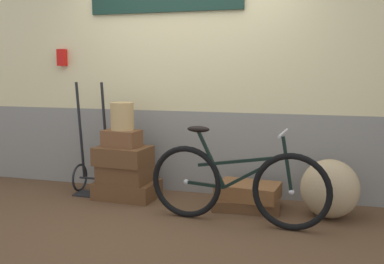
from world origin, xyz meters
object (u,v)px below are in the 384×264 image
suitcase_4 (246,203)px  luggage_trolley (93,169)px  suitcase_1 (125,173)px  suitcase_5 (248,191)px  burlap_sack (330,189)px  suitcase_0 (127,189)px  wicker_basket (122,116)px  bicycle (236,185)px  suitcase_2 (123,156)px  suitcase_3 (122,138)px

suitcase_4 → luggage_trolley: (-1.79, 0.07, 0.23)m
luggage_trolley → suitcase_1: bearing=-12.1°
suitcase_5 → burlap_sack: size_ratio=1.08×
suitcase_0 → luggage_trolley: (-0.46, 0.07, 0.19)m
wicker_basket → bicycle: 1.51m
suitcase_2 → burlap_sack: (2.16, -0.02, -0.20)m
suitcase_1 → bicycle: 1.39m
suitcase_5 → luggage_trolley: (-1.81, 0.09, 0.09)m
suitcase_3 → wicker_basket: (0.00, 0.02, 0.24)m
suitcase_4 → suitcase_5: size_ratio=1.08×
suitcase_5 → wicker_basket: bearing=-173.4°
suitcase_1 → bicycle: size_ratio=0.32×
wicker_basket → burlap_sack: (2.17, -0.04, -0.63)m
suitcase_1 → luggage_trolley: luggage_trolley is taller
suitcase_5 → suitcase_3: bearing=-172.4°
suitcase_1 → luggage_trolley: size_ratio=0.42×
suitcase_1 → suitcase_2: 0.20m
burlap_sack → suitcase_2: bearing=179.4°
suitcase_5 → suitcase_1: bearing=-173.3°
wicker_basket → luggage_trolley: 0.77m
suitcase_4 → wicker_basket: bearing=175.2°
suitcase_0 → suitcase_5: suitcase_5 is taller
suitcase_2 → wicker_basket: wicker_basket is taller
suitcase_0 → bicycle: bicycle is taller
suitcase_0 → burlap_sack: bearing=0.7°
suitcase_4 → wicker_basket: wicker_basket is taller
suitcase_5 → wicker_basket: wicker_basket is taller
suitcase_0 → bicycle: bearing=-17.5°
suitcase_1 → suitcase_4: (1.34, 0.03, -0.23)m
suitcase_2 → bicycle: size_ratio=0.34×
suitcase_5 → suitcase_4: bearing=139.4°
suitcase_3 → bicycle: bicycle is taller
suitcase_3 → suitcase_5: bearing=7.6°
suitcase_3 → luggage_trolley: luggage_trolley is taller
suitcase_1 → suitcase_4: size_ratio=0.81×
suitcase_0 → suitcase_2: bearing=-114.9°
suitcase_1 → suitcase_5: bearing=4.6°
suitcase_3 → suitcase_1: bearing=47.7°
suitcase_1 → burlap_sack: bearing=3.2°
suitcase_4 → wicker_basket: (-1.36, -0.03, 0.86)m
suitcase_2 → suitcase_4: suitcase_2 is taller
wicker_basket → luggage_trolley: size_ratio=0.23×
suitcase_2 → suitcase_3: size_ratio=1.45×
suitcase_1 → suitcase_5: (1.36, 0.01, -0.10)m
suitcase_3 → burlap_sack: size_ratio=0.69×
suitcase_2 → suitcase_5: size_ratio=0.92×
suitcase_2 → luggage_trolley: luggage_trolley is taller
suitcase_1 → suitcase_2: size_ratio=0.94×
suitcase_1 → bicycle: (1.31, -0.45, 0.08)m
suitcase_1 → burlap_sack: 2.15m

